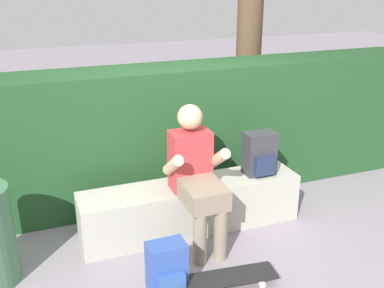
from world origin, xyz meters
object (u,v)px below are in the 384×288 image
skateboard_near_person (224,278)px  backpack_on_bench (260,154)px  person_skater (196,173)px  bench_main (192,206)px  backpack_on_ground (167,269)px

skateboard_near_person → backpack_on_bench: backpack_on_bench is taller
person_skater → skateboard_near_person: size_ratio=1.47×
bench_main → backpack_on_bench: bearing=-0.8°
person_skater → bench_main: bearing=80.0°
skateboard_near_person → backpack_on_ground: size_ratio=2.04×
bench_main → skateboard_near_person: 0.88m
bench_main → person_skater: bearing=-100.0°
person_skater → skateboard_near_person: 0.87m
backpack_on_bench → bench_main: bearing=179.2°
bench_main → skateboard_near_person: bearing=-94.7°
bench_main → backpack_on_bench: (0.67, -0.01, 0.42)m
skateboard_near_person → backpack_on_bench: 1.26m
bench_main → backpack_on_bench: 0.79m
skateboard_near_person → backpack_on_ground: bearing=165.7°
person_skater → skateboard_near_person: bearing=-93.0°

